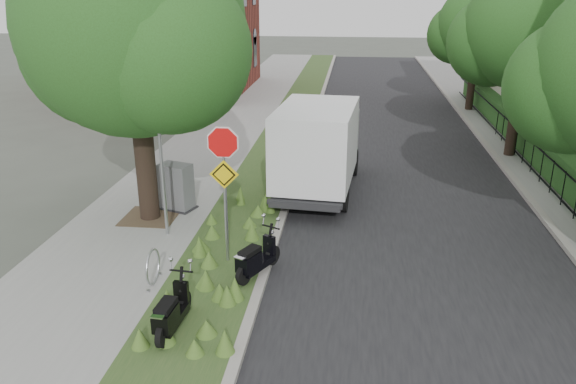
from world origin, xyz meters
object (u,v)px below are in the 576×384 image
at_px(sign_assembly, 224,167).
at_px(scooter_far, 254,262).
at_px(utility_cabinet, 176,188).
at_px(box_truck, 319,144).
at_px(scooter_near, 170,317).

xyz_separation_m(sign_assembly, scooter_far, (0.73, -0.69, -1.86)).
distance_m(scooter_far, utility_cabinet, 4.57).
distance_m(sign_assembly, box_truck, 5.34).
bearing_deg(scooter_far, utility_cabinet, 127.68).
bearing_deg(utility_cabinet, sign_assembly, -54.77).
bearing_deg(box_truck, scooter_far, -99.68).
relative_size(scooter_near, utility_cabinet, 1.18).
height_order(scooter_near, box_truck, box_truck).
xyz_separation_m(scooter_near, scooter_far, (1.11, 2.21, 0.00)).
bearing_deg(scooter_near, utility_cabinet, 106.08).
distance_m(scooter_near, scooter_far, 2.48).
xyz_separation_m(sign_assembly, utility_cabinet, (-2.06, 2.92, -1.59)).
height_order(scooter_far, utility_cabinet, utility_cabinet).
height_order(sign_assembly, utility_cabinet, sign_assembly).
height_order(scooter_far, box_truck, box_truck).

